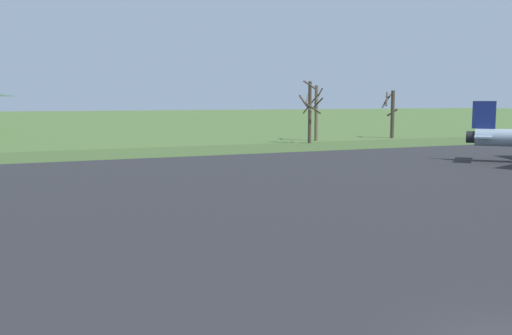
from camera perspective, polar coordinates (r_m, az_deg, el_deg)
asphalt_apron at (r=28.34m, az=-2.05°, el=-4.65°), size 103.62×57.10×0.05m
grass_verge_strip at (r=61.45m, az=-14.24°, el=1.31°), size 163.62×12.00×0.06m
bare_tree_left_of_center at (r=74.57m, az=5.40°, el=5.72°), size 2.84×2.83×8.13m
bare_tree_center at (r=80.03m, az=5.89°, el=5.67°), size 2.87×2.57×7.61m
bare_tree_right_of_center at (r=87.40m, az=13.33°, el=5.38°), size 2.92×2.06×7.00m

